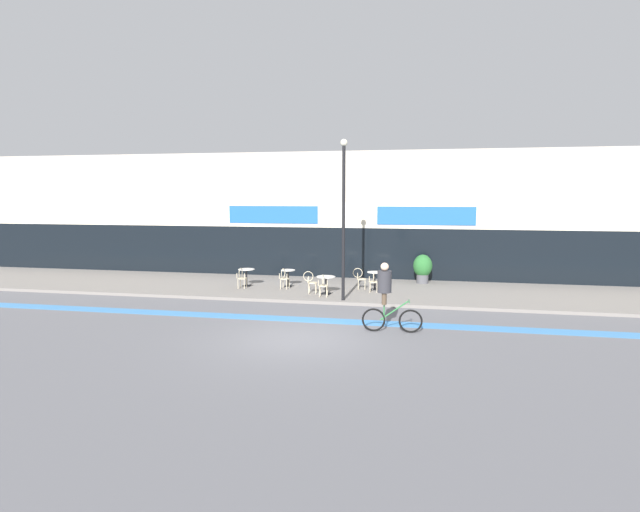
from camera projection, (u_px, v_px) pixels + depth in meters
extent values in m
plane|color=#5B5B60|center=(299.00, 339.00, 14.24)|extent=(120.00, 120.00, 0.00)
cube|color=slate|center=(338.00, 289.00, 21.30)|extent=(40.00, 5.50, 0.12)
cube|color=#B2A899|center=(353.00, 215.00, 25.56)|extent=(40.00, 4.00, 6.12)
cube|color=black|center=(347.00, 253.00, 23.85)|extent=(38.80, 0.10, 2.40)
cube|color=beige|center=(347.00, 215.00, 23.65)|extent=(39.20, 0.14, 1.20)
cube|color=#1E56A3|center=(273.00, 215.00, 24.27)|extent=(4.45, 0.08, 0.84)
cube|color=#1E56A3|center=(426.00, 216.00, 22.90)|extent=(4.45, 0.08, 0.84)
cube|color=#3D7AB7|center=(314.00, 320.00, 16.32)|extent=(36.00, 0.70, 0.01)
cylinder|color=black|center=(247.00, 286.00, 21.76)|extent=(0.39, 0.39, 0.02)
cylinder|color=black|center=(247.00, 278.00, 21.71)|extent=(0.07, 0.07, 0.73)
cylinder|color=silver|center=(246.00, 269.00, 21.67)|extent=(0.71, 0.71, 0.02)
cylinder|color=black|center=(288.00, 286.00, 21.67)|extent=(0.34, 0.34, 0.02)
cylinder|color=black|center=(288.00, 278.00, 21.63)|extent=(0.07, 0.07, 0.70)
cylinder|color=silver|center=(288.00, 270.00, 21.59)|extent=(0.61, 0.61, 0.02)
cylinder|color=black|center=(326.00, 294.00, 20.06)|extent=(0.42, 0.42, 0.02)
cylinder|color=black|center=(326.00, 285.00, 20.02)|extent=(0.07, 0.07, 0.68)
cylinder|color=silver|center=(326.00, 277.00, 19.97)|extent=(0.76, 0.76, 0.02)
cylinder|color=black|center=(375.00, 289.00, 20.93)|extent=(0.36, 0.36, 0.02)
cylinder|color=black|center=(375.00, 281.00, 20.88)|extent=(0.07, 0.07, 0.73)
cylinder|color=silver|center=(375.00, 272.00, 20.84)|extent=(0.65, 0.65, 0.02)
cylinder|color=beige|center=(242.00, 278.00, 21.17)|extent=(0.40, 0.40, 0.03)
cylinder|color=beige|center=(240.00, 283.00, 21.36)|extent=(0.03, 0.03, 0.42)
cylinder|color=beige|center=(247.00, 283.00, 21.31)|extent=(0.03, 0.03, 0.42)
cylinder|color=beige|center=(238.00, 284.00, 21.09)|extent=(0.03, 0.03, 0.42)
cylinder|color=beige|center=(244.00, 284.00, 21.03)|extent=(0.03, 0.03, 0.42)
torus|color=beige|center=(241.00, 273.00, 20.97)|extent=(0.03, 0.41, 0.41)
cylinder|color=beige|center=(237.00, 276.00, 21.02)|extent=(0.03, 0.03, 0.23)
cylinder|color=beige|center=(245.00, 276.00, 20.96)|extent=(0.03, 0.03, 0.23)
cylinder|color=beige|center=(285.00, 279.00, 21.08)|extent=(0.45, 0.45, 0.03)
cylinder|color=beige|center=(283.00, 283.00, 21.29)|extent=(0.03, 0.03, 0.42)
cylinder|color=beige|center=(289.00, 284.00, 21.20)|extent=(0.03, 0.03, 0.42)
cylinder|color=beige|center=(280.00, 284.00, 21.03)|extent=(0.03, 0.03, 0.42)
cylinder|color=beige|center=(287.00, 285.00, 20.94)|extent=(0.03, 0.03, 0.42)
torus|color=beige|center=(283.00, 273.00, 20.89)|extent=(0.08, 0.41, 0.41)
cylinder|color=beige|center=(279.00, 276.00, 20.96)|extent=(0.03, 0.03, 0.23)
cylinder|color=beige|center=(287.00, 276.00, 20.85)|extent=(0.03, 0.03, 0.23)
cylinder|color=beige|center=(323.00, 286.00, 19.47)|extent=(0.43, 0.43, 0.03)
cylinder|color=beige|center=(320.00, 290.00, 19.65)|extent=(0.03, 0.03, 0.42)
cylinder|color=beige|center=(327.00, 291.00, 19.62)|extent=(0.03, 0.03, 0.42)
cylinder|color=beige|center=(319.00, 292.00, 19.38)|extent=(0.03, 0.03, 0.42)
cylinder|color=beige|center=(327.00, 292.00, 19.34)|extent=(0.03, 0.03, 0.42)
torus|color=beige|center=(323.00, 280.00, 19.27)|extent=(0.05, 0.41, 0.41)
cylinder|color=beige|center=(318.00, 283.00, 19.31)|extent=(0.03, 0.03, 0.23)
cylinder|color=beige|center=(327.00, 283.00, 19.26)|extent=(0.03, 0.03, 0.23)
cylinder|color=beige|center=(312.00, 283.00, 20.11)|extent=(0.45, 0.45, 0.03)
cylinder|color=beige|center=(316.00, 288.00, 20.27)|extent=(0.03, 0.03, 0.42)
cylinder|color=beige|center=(316.00, 289.00, 19.99)|extent=(0.03, 0.03, 0.42)
cylinder|color=beige|center=(309.00, 288.00, 20.28)|extent=(0.03, 0.03, 0.42)
cylinder|color=beige|center=(309.00, 289.00, 20.01)|extent=(0.03, 0.03, 0.42)
torus|color=beige|center=(308.00, 276.00, 20.09)|extent=(0.41, 0.08, 0.41)
cylinder|color=beige|center=(309.00, 279.00, 20.27)|extent=(0.03, 0.03, 0.23)
cylinder|color=beige|center=(308.00, 280.00, 19.94)|extent=(0.03, 0.03, 0.23)
cylinder|color=beige|center=(374.00, 282.00, 20.34)|extent=(0.42, 0.42, 0.03)
cylinder|color=beige|center=(370.00, 286.00, 20.52)|extent=(0.03, 0.03, 0.42)
cylinder|color=beige|center=(377.00, 287.00, 20.49)|extent=(0.03, 0.03, 0.42)
cylinder|color=beige|center=(370.00, 288.00, 20.25)|extent=(0.03, 0.03, 0.42)
cylinder|color=beige|center=(377.00, 288.00, 20.21)|extent=(0.03, 0.03, 0.42)
torus|color=beige|center=(374.00, 276.00, 20.14)|extent=(0.05, 0.41, 0.41)
cylinder|color=beige|center=(369.00, 279.00, 20.18)|extent=(0.03, 0.03, 0.23)
cylinder|color=beige|center=(378.00, 279.00, 20.13)|extent=(0.03, 0.03, 0.23)
cylinder|color=beige|center=(362.00, 279.00, 20.98)|extent=(0.45, 0.45, 0.03)
cylinder|color=beige|center=(365.00, 284.00, 21.13)|extent=(0.03, 0.03, 0.42)
cylinder|color=beige|center=(365.00, 285.00, 20.86)|extent=(0.03, 0.03, 0.42)
cylinder|color=beige|center=(358.00, 284.00, 21.15)|extent=(0.03, 0.03, 0.42)
cylinder|color=beige|center=(358.00, 285.00, 20.88)|extent=(0.03, 0.03, 0.42)
torus|color=beige|center=(358.00, 273.00, 20.96)|extent=(0.41, 0.08, 0.41)
cylinder|color=beige|center=(358.00, 275.00, 21.14)|extent=(0.03, 0.03, 0.23)
cylinder|color=beige|center=(358.00, 277.00, 20.81)|extent=(0.03, 0.03, 0.23)
cylinder|color=#4C4C51|center=(422.00, 278.00, 22.47)|extent=(0.53, 0.53, 0.43)
ellipsoid|color=#28662D|center=(423.00, 266.00, 22.40)|extent=(0.85, 0.85, 1.01)
cylinder|color=black|center=(343.00, 224.00, 18.51)|extent=(0.12, 0.12, 5.77)
sphere|color=beige|center=(344.00, 143.00, 18.15)|extent=(0.26, 0.26, 0.26)
torus|color=black|center=(411.00, 321.00, 14.79)|extent=(0.71, 0.08, 0.71)
torus|color=black|center=(374.00, 320.00, 14.96)|extent=(0.71, 0.08, 0.71)
cylinder|color=#2D753D|center=(394.00, 311.00, 14.83)|extent=(0.85, 0.08, 0.64)
cylinder|color=#2D753D|center=(384.00, 312.00, 14.88)|extent=(0.04, 0.04, 0.49)
cylinder|color=#2D753D|center=(409.00, 301.00, 14.73)|extent=(0.05, 0.48, 0.03)
cylinder|color=#4C3D2D|center=(384.00, 298.00, 14.91)|extent=(0.15, 0.15, 0.36)
cylinder|color=#4C3D2D|center=(384.00, 299.00, 14.75)|extent=(0.15, 0.15, 0.36)
cylinder|color=#2D2D33|center=(384.00, 282.00, 14.77)|extent=(0.44, 0.44, 0.65)
sphere|color=beige|center=(385.00, 267.00, 14.71)|extent=(0.24, 0.24, 0.24)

